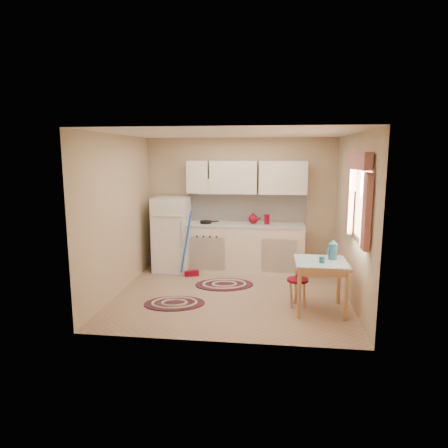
{
  "coord_description": "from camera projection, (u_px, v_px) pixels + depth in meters",
  "views": [
    {
      "loc": [
        0.62,
        -5.98,
        2.21
      ],
      "look_at": [
        -0.15,
        0.25,
        1.09
      ],
      "focal_mm": 32.0,
      "sensor_mm": 36.0,
      "label": 1
    }
  ],
  "objects": [
    {
      "name": "red_canister",
      "position": [
        267.0,
        220.0,
        7.34
      ],
      "size": [
        0.11,
        0.11,
        0.16
      ],
      "primitive_type": "cylinder",
      "rotation": [
        0.0,
        0.0,
        -0.1
      ],
      "color": "maroon",
      "rests_on": "countertop"
    },
    {
      "name": "countertop",
      "position": [
        243.0,
        225.0,
        7.41
      ],
      "size": [
        2.27,
        0.62,
        0.04
      ],
      "primitive_type": "cube",
      "color": "#B9B8B0",
      "rests_on": "base_cabinets"
    },
    {
      "name": "fridge",
      "position": [
        172.0,
        234.0,
        7.56
      ],
      "size": [
        0.65,
        0.6,
        1.4
      ],
      "primitive_type": "cube",
      "color": "white",
      "rests_on": "ground"
    },
    {
      "name": "coffee_pot",
      "position": [
        333.0,
        249.0,
        5.63
      ],
      "size": [
        0.19,
        0.18,
        0.3
      ],
      "primitive_type": null,
      "rotation": [
        0.0,
        0.0,
        0.38
      ],
      "color": "#2B6883",
      "rests_on": "table"
    },
    {
      "name": "red_kettle",
      "position": [
        253.0,
        219.0,
        7.37
      ],
      "size": [
        0.21,
        0.2,
        0.19
      ],
      "primitive_type": null,
      "rotation": [
        0.0,
        0.0,
        -0.15
      ],
      "color": "maroon",
      "rests_on": "countertop"
    },
    {
      "name": "base_cabinets",
      "position": [
        243.0,
        249.0,
        7.49
      ],
      "size": [
        2.25,
        0.6,
        0.88
      ],
      "primitive_type": "cube",
      "color": "white",
      "rests_on": "ground"
    },
    {
      "name": "stool",
      "position": [
        297.0,
        293.0,
        5.8
      ],
      "size": [
        0.32,
        0.32,
        0.42
      ],
      "primitive_type": "cylinder",
      "rotation": [
        0.0,
        0.0,
        0.05
      ],
      "color": "maroon",
      "rests_on": "ground"
    },
    {
      "name": "broom",
      "position": [
        191.0,
        244.0,
        7.18
      ],
      "size": [
        0.3,
        0.2,
        1.2
      ],
      "primitive_type": null,
      "rotation": [
        0.0,
        0.0,
        0.29
      ],
      "color": "blue",
      "rests_on": "ground"
    },
    {
      "name": "room_shell",
      "position": [
        243.0,
        193.0,
        6.24
      ],
      "size": [
        3.64,
        3.6,
        2.52
      ],
      "color": "tan",
      "rests_on": "ground"
    },
    {
      "name": "rug_left",
      "position": [
        174.0,
        303.0,
        5.93
      ],
      "size": [
        1.01,
        0.77,
        0.02
      ],
      "primitive_type": null,
      "rotation": [
        0.0,
        0.0,
        0.2
      ],
      "color": "maroon",
      "rests_on": "ground"
    },
    {
      "name": "table",
      "position": [
        320.0,
        286.0,
        5.62
      ],
      "size": [
        0.72,
        0.72,
        0.72
      ],
      "primitive_type": "cube",
      "color": "tan",
      "rests_on": "ground"
    },
    {
      "name": "rug_center",
      "position": [
        224.0,
        285.0,
        6.78
      ],
      "size": [
        1.1,
        0.84,
        0.02
      ],
      "primitive_type": null,
      "rotation": [
        0.0,
        0.0,
        0.19
      ],
      "color": "maroon",
      "rests_on": "ground"
    },
    {
      "name": "mug",
      "position": [
        322.0,
        260.0,
        5.46
      ],
      "size": [
        0.08,
        0.08,
        0.1
      ],
      "primitive_type": "cylinder",
      "rotation": [
        0.0,
        0.0,
        -0.05
      ],
      "color": "#2B6883",
      "rests_on": "table"
    },
    {
      "name": "frying_pan",
      "position": [
        206.0,
        222.0,
        7.43
      ],
      "size": [
        0.28,
        0.28,
        0.05
      ],
      "primitive_type": "cylinder",
      "rotation": [
        0.0,
        0.0,
        0.41
      ],
      "color": "black",
      "rests_on": "countertop"
    }
  ]
}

